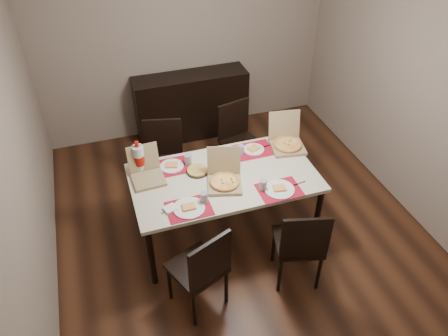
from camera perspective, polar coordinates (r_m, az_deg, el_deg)
The scene contains 19 objects.
ground at distance 4.90m, azimuth 1.40°, elevation -6.55°, with size 3.80×4.00×0.02m, color #452515.
room_walls at distance 4.25m, azimuth -0.24°, elevation 14.54°, with size 3.84×4.02×2.62m.
sideboard at distance 5.99m, azimuth -4.26°, elevation 8.13°, with size 1.50×0.40×0.90m, color black.
dining_table at distance 4.29m, azimuth 0.00°, elevation -1.75°, with size 1.80×1.00×0.75m.
chair_near_left at distance 3.76m, azimuth -2.91°, elevation -12.95°, with size 0.55×0.55×0.93m.
chair_near_right at distance 3.99m, azimuth 9.93°, elevation -9.67°, with size 0.51×0.51×0.93m.
chair_far_left at distance 4.94m, azimuth -7.82°, elevation 1.46°, with size 0.51×0.51×0.93m.
chair_far_right at distance 5.22m, azimuth 1.89°, elevation 4.06°, with size 0.51×0.51×0.93m.
setting_near_left at distance 3.91m, azimuth -4.38°, elevation -4.93°, with size 0.45×0.30×0.11m.
setting_near_right at distance 4.11m, azimuth 6.73°, elevation -2.64°, with size 0.49×0.30×0.11m.
setting_far_left at distance 4.38m, azimuth -6.53°, elevation 0.45°, with size 0.47×0.30×0.11m.
setting_far_right at distance 4.57m, azimuth 3.41°, elevation 2.41°, with size 0.46×0.30×0.11m.
napkin_loose at distance 4.24m, azimuth -0.46°, elevation -0.96°, with size 0.12×0.11×0.02m, color white.
pizza_box_center at distance 4.13m, azimuth 0.05°, elevation -1.43°, with size 0.40×0.43×0.32m.
pizza_box_right at distance 4.66m, azimuth 8.20°, elevation 3.38°, with size 0.39×0.42×0.34m.
pizza_box_left at distance 4.26m, azimuth -10.03°, elevation -0.67°, with size 0.31×0.35×0.30m.
faina_plate at distance 4.30m, azimuth -3.49°, elevation -0.37°, with size 0.22×0.22×0.03m.
dip_bowl at distance 4.42m, azimuth 0.77°, elevation 0.97°, with size 0.13×0.13×0.03m, color white.
soda_bottle at distance 4.30m, azimuth -11.04°, elevation 1.19°, with size 0.12×0.12×0.35m.
Camera 1 is at (-1.21, -3.27, 3.44)m, focal length 35.00 mm.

